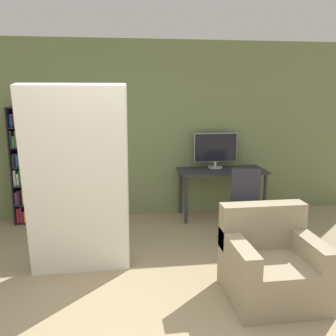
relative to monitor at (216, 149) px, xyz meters
name	(u,v)px	position (x,y,z in m)	size (l,w,h in m)	color
wall_back	(128,130)	(-1.36, 0.16, 0.30)	(8.00, 0.06, 2.70)	#6B7A4C
desk	(222,176)	(0.06, -0.17, -0.40)	(1.34, 0.61, 0.75)	#2D2D33
monitor	(216,149)	(0.00, 0.00, 0.00)	(0.69, 0.23, 0.55)	#B7B7BC
office_chair	(247,210)	(0.19, -0.97, -0.69)	(0.52, 0.52, 0.90)	#4C4C51
bookshelf	(32,167)	(-2.78, 0.01, -0.21)	(0.73, 0.30, 1.72)	black
mattress_near	(78,183)	(-1.95, -1.80, -0.04)	(1.05, 0.45, 2.02)	silver
armchair	(270,264)	(-0.12, -2.50, -0.73)	(0.85, 0.80, 0.85)	gray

